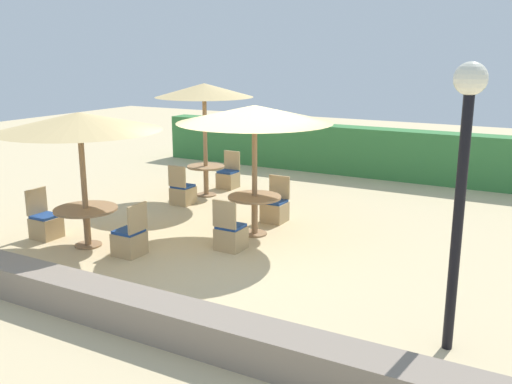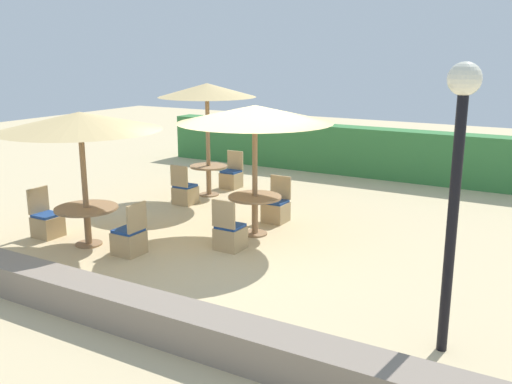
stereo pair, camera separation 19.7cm
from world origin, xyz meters
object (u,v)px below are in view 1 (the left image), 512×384
at_px(parasol_front_left, 79,122).
at_px(patio_chair_back_left_south, 183,193).
at_px(round_table_center, 255,205).
at_px(round_table_back_left, 206,174).
at_px(patio_chair_center_north, 275,209).
at_px(patio_chair_back_left_north, 228,178).
at_px(patio_chair_front_left_east, 130,240).
at_px(round_table_front_left, 86,216).
at_px(lamp_post, 464,152).
at_px(patio_chair_center_south, 230,235).
at_px(parasol_back_left, 204,91).
at_px(patio_chair_front_left_west, 45,224).
at_px(parasol_center, 255,114).

relative_size(parasol_front_left, patio_chair_back_left_south, 3.04).
distance_m(round_table_center, round_table_back_left, 3.26).
distance_m(round_table_center, patio_chair_center_north, 1.00).
bearing_deg(patio_chair_back_left_north, round_table_center, 129.19).
xyz_separation_m(patio_chair_front_left_east, round_table_back_left, (-1.20, 4.12, 0.28)).
height_order(round_table_front_left, round_table_back_left, round_table_back_left).
xyz_separation_m(lamp_post, patio_chair_center_south, (-4.06, 1.70, -2.09)).
height_order(lamp_post, round_table_center, lamp_post).
distance_m(patio_chair_front_left_east, parasol_back_left, 4.85).
distance_m(parasol_back_left, round_table_back_left, 1.97).
bearing_deg(patio_chair_front_left_west, parasol_center, 122.08).
distance_m(round_table_center, patio_chair_center_south, 1.01).
xyz_separation_m(patio_chair_front_left_west, patio_chair_back_left_south, (0.82, 3.21, 0.00)).
bearing_deg(patio_chair_front_left_east, patio_chair_center_south, -51.57).
relative_size(round_table_front_left, patio_chair_back_left_north, 1.20).
bearing_deg(parasol_back_left, patio_chair_back_left_north, 86.76).
bearing_deg(patio_chair_front_left_east, round_table_center, -32.86).
height_order(patio_chair_front_left_east, parasol_back_left, parasol_back_left).
bearing_deg(patio_chair_center_south, patio_chair_back_left_south, 140.91).
relative_size(round_table_back_left, patio_chair_back_left_south, 0.97).
relative_size(round_table_front_left, patio_chair_back_left_south, 1.20).
bearing_deg(patio_chair_center_south, parasol_center, 92.67).
height_order(round_table_front_left, patio_chair_front_left_east, patio_chair_front_left_east).
distance_m(lamp_post, round_table_center, 5.20).
height_order(patio_chair_front_left_west, patio_chair_back_left_south, same).
bearing_deg(parasol_front_left, round_table_back_left, 92.90).
bearing_deg(round_table_front_left, round_table_center, 41.58).
height_order(lamp_post, round_table_front_left, lamp_post).
bearing_deg(round_table_front_left, parasol_front_left, -90.00).
distance_m(lamp_post, patio_chair_back_left_north, 8.93).
height_order(patio_chair_front_left_west, patio_chair_back_left_north, same).
relative_size(parasol_front_left, parasol_center, 0.98).
height_order(patio_chair_front_left_east, patio_chair_back_left_south, same).
height_order(parasol_center, parasol_back_left, parasol_back_left).
height_order(parasol_front_left, parasol_back_left, parasol_back_left).
height_order(parasol_front_left, patio_chair_back_left_north, parasol_front_left).
bearing_deg(patio_chair_center_north, round_table_front_left, 53.01).
bearing_deg(round_table_center, patio_chair_front_left_east, -122.86).
xyz_separation_m(lamp_post, round_table_back_left, (-6.62, 4.74, -1.81)).
relative_size(patio_chair_front_left_west, round_table_center, 0.92).
bearing_deg(patio_chair_front_left_west, round_table_center, 122.08).
relative_size(patio_chair_front_left_east, round_table_back_left, 1.03).
xyz_separation_m(parasol_center, round_table_center, (0.00, -0.00, -1.71)).
distance_m(parasol_front_left, round_table_back_left, 4.47).
distance_m(parasol_center, round_table_back_left, 3.71).
relative_size(patio_chair_center_north, round_table_back_left, 1.03).
height_order(patio_chair_front_left_east, patio_chair_center_south, same).
bearing_deg(patio_chair_front_left_west, round_table_front_left, 92.50).
xyz_separation_m(parasol_center, parasol_back_left, (-2.51, 2.08, 0.22)).
relative_size(parasol_center, patio_chair_center_south, 3.11).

